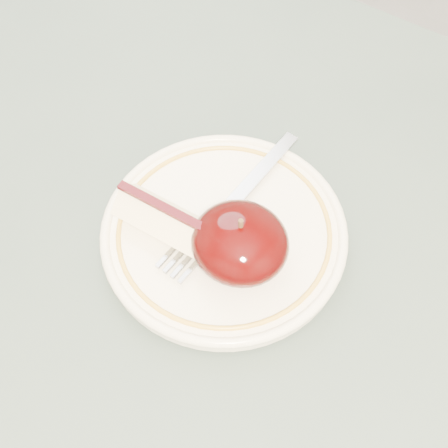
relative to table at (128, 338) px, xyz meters
The scene contains 5 objects.
table is the anchor object (origin of this frame).
plate 0.15m from the table, 64.55° to the left, with size 0.21×0.21×0.02m.
apple_half 0.17m from the table, 48.45° to the left, with size 0.08×0.08×0.06m.
apple_wedge 0.14m from the table, 86.18° to the left, with size 0.08×0.04×0.04m.
fork 0.17m from the table, 72.18° to the left, with size 0.03×0.18×0.00m.
Camera 1 is at (0.20, -0.14, 1.22)m, focal length 50.00 mm.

